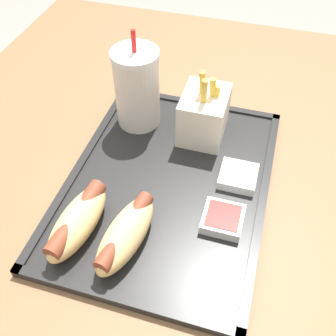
{
  "coord_description": "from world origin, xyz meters",
  "views": [
    {
      "loc": [
        -0.33,
        -0.08,
        1.21
      ],
      "look_at": [
        0.04,
        0.03,
        0.79
      ],
      "focal_mm": 42.0,
      "sensor_mm": 36.0,
      "label": 1
    }
  ],
  "objects": [
    {
      "name": "dining_table",
      "position": [
        0.0,
        0.0,
        0.38
      ],
      "size": [
        1.15,
        0.96,
        0.75
      ],
      "color": "brown",
      "rests_on": "ground_plane"
    },
    {
      "name": "food_tray",
      "position": [
        0.04,
        0.03,
        0.76
      ],
      "size": [
        0.4,
        0.29,
        0.01
      ],
      "color": "black",
      "rests_on": "dining_table"
    },
    {
      "name": "soda_cup",
      "position": [
        0.16,
        0.11,
        0.83
      ],
      "size": [
        0.08,
        0.08,
        0.17
      ],
      "color": "silver",
      "rests_on": "food_tray"
    },
    {
      "name": "hot_dog_far",
      "position": [
        -0.08,
        0.11,
        0.79
      ],
      "size": [
        0.13,
        0.06,
        0.05
      ],
      "color": "#DBB270",
      "rests_on": "food_tray"
    },
    {
      "name": "hot_dog_near",
      "position": [
        -0.08,
        0.05,
        0.79
      ],
      "size": [
        0.13,
        0.07,
        0.05
      ],
      "color": "#DBB270",
      "rests_on": "food_tray"
    },
    {
      "name": "fries_carton",
      "position": [
        0.16,
        -0.0,
        0.8
      ],
      "size": [
        0.09,
        0.07,
        0.12
      ],
      "color": "silver",
      "rests_on": "food_tray"
    },
    {
      "name": "sauce_cup_mayo",
      "position": [
        0.07,
        -0.07,
        0.77
      ],
      "size": [
        0.05,
        0.05,
        0.02
      ],
      "color": "silver",
      "rests_on": "food_tray"
    },
    {
      "name": "sauce_cup_ketchup",
      "position": [
        -0.01,
        -0.07,
        0.77
      ],
      "size": [
        0.05,
        0.05,
        0.02
      ],
      "color": "silver",
      "rests_on": "food_tray"
    }
  ]
}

